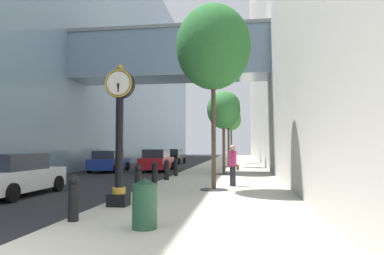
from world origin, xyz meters
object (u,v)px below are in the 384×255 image
(car_red_near, at_px, (157,160))
(car_black_trailing, at_px, (174,156))
(bollard_fifth, at_px, (167,169))
(street_tree_mid_far, at_px, (228,106))
(car_white_mid, at_px, (14,175))
(street_clock, at_px, (119,128))
(car_blue_far, at_px, (109,161))
(bollard_sixth, at_px, (176,167))
(street_tree_far, at_px, (231,120))
(bollard_nearest, at_px, (74,197))
(bollard_fourth, at_px, (155,173))
(pedestrian_walking, at_px, (233,164))
(street_tree_near, at_px, (213,48))
(trash_bin, at_px, (145,202))
(street_tree_mid_near, at_px, (224,110))
(bollard_third, at_px, (138,178))

(car_red_near, bearing_deg, car_black_trailing, 94.91)
(bollard_fifth, relative_size, car_black_trailing, 0.25)
(street_tree_mid_far, xyz_separation_m, car_white_mid, (-7.35, -17.80, -4.52))
(street_tree_mid_far, bearing_deg, street_clock, -96.83)
(car_white_mid, distance_m, car_blue_far, 12.88)
(bollard_sixth, distance_m, car_blue_far, 7.60)
(bollard_sixth, bearing_deg, car_white_mid, -119.87)
(street_tree_far, distance_m, car_white_mid, 27.13)
(street_clock, relative_size, car_red_near, 0.90)
(bollard_nearest, relative_size, bollard_fourth, 1.00)
(pedestrian_walking, bearing_deg, car_white_mid, -158.09)
(street_clock, height_order, street_tree_far, street_tree_far)
(street_tree_near, distance_m, trash_bin, 8.54)
(street_tree_near, distance_m, street_tree_mid_far, 16.01)
(street_tree_mid_near, relative_size, car_red_near, 1.14)
(bollard_fourth, xyz_separation_m, car_blue_far, (-5.93, 9.76, 0.07))
(street_tree_mid_near, xyz_separation_m, car_blue_far, (-8.64, 3.01, -3.36))
(street_clock, bearing_deg, car_red_near, 100.07)
(car_red_near, bearing_deg, car_blue_far, -160.19)
(street_clock, relative_size, bollard_fourth, 3.92)
(car_red_near, bearing_deg, street_tree_mid_far, 35.46)
(street_clock, relative_size, bollard_fifth, 3.92)
(street_tree_mid_near, relative_size, car_black_trailing, 1.24)
(bollard_sixth, relative_size, street_tree_far, 0.18)
(street_tree_mid_far, height_order, car_white_mid, street_tree_mid_far)
(street_tree_mid_far, xyz_separation_m, car_red_near, (-5.31, -3.79, -4.49))
(pedestrian_walking, bearing_deg, trash_bin, -101.20)
(bollard_nearest, height_order, car_red_near, car_red_near)
(pedestrian_walking, bearing_deg, street_tree_far, 91.83)
(street_tree_mid_far, bearing_deg, bollard_fourth, -100.44)
(bollard_nearest, height_order, bollard_third, same)
(bollard_fourth, distance_m, bollard_sixth, 5.01)
(bollard_third, distance_m, bollard_fifth, 5.01)
(street_tree_mid_near, bearing_deg, street_tree_mid_far, 90.00)
(car_black_trailing, bearing_deg, car_red_near, -85.09)
(street_tree_near, height_order, car_white_mid, street_tree_near)
(bollard_third, relative_size, car_white_mid, 0.24)
(pedestrian_walking, xyz_separation_m, car_white_mid, (-8.07, -3.24, -0.31))
(bollard_third, distance_m, bollard_sixth, 7.51)
(street_tree_mid_near, height_order, street_tree_far, street_tree_far)
(bollard_sixth, bearing_deg, bollard_nearest, -90.00)
(car_red_near, bearing_deg, bollard_fifth, -72.91)
(bollard_fifth, bearing_deg, car_red_near, 107.09)
(pedestrian_walking, bearing_deg, bollard_third, -141.94)
(bollard_third, relative_size, car_black_trailing, 0.25)
(street_tree_near, relative_size, street_tree_mid_near, 1.43)
(bollard_nearest, height_order, bollard_fifth, same)
(bollard_fourth, bearing_deg, street_tree_near, -24.79)
(bollard_fifth, xyz_separation_m, car_white_mid, (-4.63, -5.57, 0.08))
(bollard_fourth, distance_m, pedestrian_walking, 3.46)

